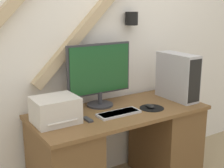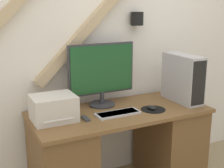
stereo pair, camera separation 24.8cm
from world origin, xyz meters
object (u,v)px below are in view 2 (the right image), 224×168
at_px(monitor, 102,72).
at_px(computer_tower, 183,78).
at_px(keyboard, 118,113).
at_px(printer, 53,108).
at_px(mouse, 151,107).
at_px(remote_control, 86,118).

relative_size(monitor, computer_tower, 1.40).
distance_m(keyboard, printer, 0.51).
relative_size(mouse, computer_tower, 0.23).
relative_size(monitor, mouse, 6.21).
xyz_separation_m(keyboard, mouse, (0.31, -0.02, 0.01)).
bearing_deg(monitor, keyboard, -87.39).
distance_m(mouse, printer, 0.81).
bearing_deg(computer_tower, mouse, -168.34).
height_order(keyboard, remote_control, keyboard).
distance_m(printer, remote_control, 0.25).
bearing_deg(mouse, monitor, 137.60).
xyz_separation_m(monitor, printer, (-0.48, -0.17, -0.20)).
bearing_deg(keyboard, computer_tower, 5.11).
xyz_separation_m(mouse, computer_tower, (0.38, 0.08, 0.19)).
relative_size(mouse, remote_control, 0.86).
bearing_deg(printer, remote_control, -23.22).
xyz_separation_m(monitor, remote_control, (-0.26, -0.26, -0.29)).
height_order(monitor, printer, monitor).
distance_m(monitor, keyboard, 0.40).
distance_m(keyboard, computer_tower, 0.72).
bearing_deg(remote_control, computer_tower, 2.82).
relative_size(printer, remote_control, 2.92).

